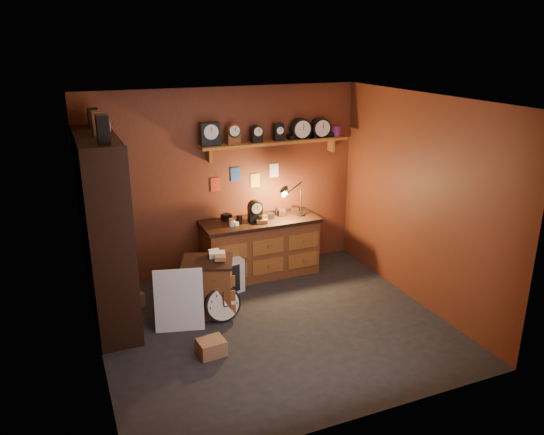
{
  "coord_description": "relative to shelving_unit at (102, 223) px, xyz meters",
  "views": [
    {
      "loc": [
        -2.22,
        -5.2,
        3.33
      ],
      "look_at": [
        0.11,
        0.35,
        1.28
      ],
      "focal_mm": 35.0,
      "sensor_mm": 36.0,
      "label": 1
    }
  ],
  "objects": [
    {
      "name": "floor",
      "position": [
        1.79,
        -0.98,
        -1.25
      ],
      "size": [
        4.0,
        4.0,
        0.0
      ],
      "primitive_type": "plane",
      "color": "black",
      "rests_on": "ground"
    },
    {
      "name": "room_shell",
      "position": [
        1.84,
        -0.87,
        0.47
      ],
      "size": [
        4.02,
        3.62,
        2.71
      ],
      "color": "#612B17",
      "rests_on": "ground"
    },
    {
      "name": "shelving_unit",
      "position": [
        0.0,
        0.0,
        0.0
      ],
      "size": [
        0.47,
        1.6,
        2.58
      ],
      "color": "black",
      "rests_on": "ground"
    },
    {
      "name": "workbench",
      "position": [
        2.19,
        0.49,
        -0.78
      ],
      "size": [
        1.7,
        0.66,
        1.36
      ],
      "color": "brown",
      "rests_on": "ground"
    },
    {
      "name": "low_cabinet",
      "position": [
        1.16,
        -0.32,
        -0.87
      ],
      "size": [
        0.77,
        0.71,
        0.8
      ],
      "rotation": [
        0.0,
        0.0,
        -0.35
      ],
      "color": "brown",
      "rests_on": "ground"
    },
    {
      "name": "big_round_clock",
      "position": [
        1.26,
        -0.59,
        -1.03
      ],
      "size": [
        0.45,
        0.16,
        0.45
      ],
      "color": "black",
      "rests_on": "ground"
    },
    {
      "name": "white_panel",
      "position": [
        0.73,
        -0.57,
        -1.25
      ],
      "size": [
        0.6,
        0.3,
        0.76
      ],
      "primitive_type": "cube",
      "rotation": [
        -0.17,
        0.0,
        -0.26
      ],
      "color": "silver",
      "rests_on": "ground"
    },
    {
      "name": "mini_fridge",
      "position": [
        1.51,
        0.21,
        -1.01
      ],
      "size": [
        0.55,
        0.57,
        0.48
      ],
      "rotation": [
        0.0,
        0.0,
        0.23
      ],
      "color": "silver",
      "rests_on": "ground"
    },
    {
      "name": "floor_box_a",
      "position": [
        0.91,
        -1.25,
        -1.16
      ],
      "size": [
        0.31,
        0.27,
        0.18
      ],
      "primitive_type": "cube",
      "rotation": [
        0.0,
        0.0,
        0.09
      ],
      "color": "#8F613E",
      "rests_on": "ground"
    },
    {
      "name": "floor_box_b",
      "position": [
        0.14,
        -0.59,
        -1.19
      ],
      "size": [
        0.23,
        0.27,
        0.13
      ],
      "primitive_type": "cube",
      "rotation": [
        0.0,
        0.0,
        -0.09
      ],
      "color": "white",
      "rests_on": "ground"
    },
    {
      "name": "floor_box_c",
      "position": [
        0.29,
        0.19,
        -1.16
      ],
      "size": [
        0.31,
        0.3,
        0.18
      ],
      "primitive_type": "cube",
      "rotation": [
        0.0,
        0.0,
        0.61
      ],
      "color": "#8F613E",
      "rests_on": "ground"
    }
  ]
}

